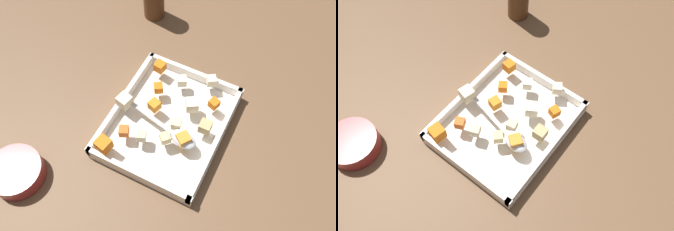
# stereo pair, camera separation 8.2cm
# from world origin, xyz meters

# --- Properties ---
(ground_plane) EXTENTS (4.00, 4.00, 0.00)m
(ground_plane) POSITION_xyz_m (0.00, 0.00, 0.00)
(ground_plane) COLOR brown
(baking_dish) EXTENTS (0.33, 0.27, 0.04)m
(baking_dish) POSITION_xyz_m (-0.01, 0.00, 0.01)
(baking_dish) COLOR white
(baking_dish) RESTS_ON ground_plane
(carrot_chunk_under_handle) EXTENTS (0.03, 0.03, 0.02)m
(carrot_chunk_under_handle) POSITION_xyz_m (0.07, -0.08, 0.05)
(carrot_chunk_under_handle) COLOR orange
(carrot_chunk_under_handle) RESTS_ON baking_dish
(carrot_chunk_far_left) EXTENTS (0.03, 0.03, 0.02)m
(carrot_chunk_far_left) POSITION_xyz_m (0.05, 0.06, 0.05)
(carrot_chunk_far_left) COLOR orange
(carrot_chunk_far_left) RESTS_ON baking_dish
(carrot_chunk_back_center) EXTENTS (0.03, 0.03, 0.02)m
(carrot_chunk_back_center) POSITION_xyz_m (-0.00, 0.04, 0.06)
(carrot_chunk_back_center) COLOR orange
(carrot_chunk_back_center) RESTS_ON baking_dish
(carrot_chunk_near_right) EXTENTS (0.04, 0.04, 0.03)m
(carrot_chunk_near_right) POSITION_xyz_m (-0.05, -0.06, 0.06)
(carrot_chunk_near_right) COLOR orange
(carrot_chunk_near_right) RESTS_ON baking_dish
(carrot_chunk_far_right) EXTENTS (0.03, 0.03, 0.03)m
(carrot_chunk_far_right) POSITION_xyz_m (0.11, 0.09, 0.06)
(carrot_chunk_far_right) COLOR orange
(carrot_chunk_far_right) RESTS_ON baking_dish
(carrot_chunk_rim_edge) EXTENTS (0.04, 0.04, 0.03)m
(carrot_chunk_rim_edge) POSITION_xyz_m (-0.15, 0.10, 0.06)
(carrot_chunk_rim_edge) COLOR orange
(carrot_chunk_rim_edge) RESTS_ON baking_dish
(carrot_chunk_near_spoon) EXTENTS (0.03, 0.03, 0.02)m
(carrot_chunk_near_spoon) POSITION_xyz_m (-0.10, 0.08, 0.05)
(carrot_chunk_near_spoon) COLOR orange
(carrot_chunk_near_spoon) RESTS_ON baking_dish
(potato_chunk_front_center) EXTENTS (0.03, 0.03, 0.03)m
(potato_chunk_front_center) POSITION_xyz_m (-0.00, -0.09, 0.06)
(potato_chunk_front_center) COLOR tan
(potato_chunk_front_center) RESTS_ON baking_dish
(potato_chunk_near_left) EXTENTS (0.03, 0.03, 0.02)m
(potato_chunk_near_left) POSITION_xyz_m (-0.02, -0.03, 0.05)
(potato_chunk_near_left) COLOR beige
(potato_chunk_near_left) RESTS_ON baking_dish
(potato_chunk_corner_nw) EXTENTS (0.04, 0.04, 0.03)m
(potato_chunk_corner_nw) POSITION_xyz_m (0.04, -0.04, 0.06)
(potato_chunk_corner_nw) COLOR beige
(potato_chunk_corner_nw) RESTS_ON baking_dish
(potato_chunk_corner_ne) EXTENTS (0.03, 0.03, 0.02)m
(potato_chunk_corner_ne) POSITION_xyz_m (0.10, 0.02, 0.05)
(potato_chunk_corner_ne) COLOR beige
(potato_chunk_corner_ne) RESTS_ON baking_dish
(potato_chunk_mid_right) EXTENTS (0.04, 0.04, 0.03)m
(potato_chunk_mid_right) POSITION_xyz_m (-0.02, 0.12, 0.06)
(potato_chunk_mid_right) COLOR beige
(potato_chunk_mid_right) RESTS_ON baking_dish
(potato_chunk_center) EXTENTS (0.03, 0.03, 0.02)m
(potato_chunk_center) POSITION_xyz_m (-0.09, 0.03, 0.05)
(potato_chunk_center) COLOR beige
(potato_chunk_center) RESTS_ON baking_dish
(potato_chunk_mid_left) EXTENTS (0.03, 0.03, 0.02)m
(potato_chunk_mid_left) POSITION_xyz_m (-0.07, -0.02, 0.05)
(potato_chunk_mid_left) COLOR #E0CC89
(potato_chunk_mid_left) RESTS_ON baking_dish
(potato_chunk_corner_sw) EXTENTS (0.03, 0.03, 0.02)m
(potato_chunk_corner_sw) POSITION_xyz_m (0.13, -0.05, 0.05)
(potato_chunk_corner_sw) COLOR beige
(potato_chunk_corner_sw) RESTS_ON baking_dish
(serving_spoon) EXTENTS (0.07, 0.22, 0.02)m
(serving_spoon) POSITION_xyz_m (-0.05, -0.04, 0.05)
(serving_spoon) COLOR silver
(serving_spoon) RESTS_ON baking_dish
(small_prep_bowl) EXTENTS (0.13, 0.13, 0.04)m
(small_prep_bowl) POSITION_xyz_m (-0.29, 0.26, 0.02)
(small_prep_bowl) COLOR maroon
(small_prep_bowl) RESTS_ON ground_plane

